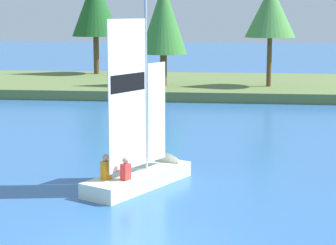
{
  "coord_description": "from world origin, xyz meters",
  "views": [
    {
      "loc": [
        2.4,
        -13.21,
        5.28
      ],
      "look_at": [
        -0.36,
        10.1,
        1.2
      ],
      "focal_mm": 68.18,
      "sensor_mm": 36.0,
      "label": 1
    }
  ],
  "objects_px": {
    "shoreline_tree_centre": "(95,5)",
    "shoreline_tree_right": "(271,11)",
    "shoreline_tree_midright": "(163,19)",
    "sailboat": "(150,167)"
  },
  "relations": [
    {
      "from": "shoreline_tree_centre",
      "to": "shoreline_tree_right",
      "type": "height_order",
      "value": "shoreline_tree_centre"
    },
    {
      "from": "shoreline_tree_right",
      "to": "shoreline_tree_midright",
      "type": "bearing_deg",
      "value": -177.58
    },
    {
      "from": "sailboat",
      "to": "shoreline_tree_right",
      "type": "bearing_deg",
      "value": 16.19
    },
    {
      "from": "shoreline_tree_midright",
      "to": "sailboat",
      "type": "distance_m",
      "value": 21.97
    },
    {
      "from": "shoreline_tree_centre",
      "to": "shoreline_tree_midright",
      "type": "distance_m",
      "value": 9.49
    },
    {
      "from": "shoreline_tree_centre",
      "to": "shoreline_tree_midright",
      "type": "height_order",
      "value": "shoreline_tree_centre"
    },
    {
      "from": "shoreline_tree_midright",
      "to": "shoreline_tree_right",
      "type": "xyz_separation_m",
      "value": [
        6.72,
        0.28,
        0.44
      ]
    },
    {
      "from": "shoreline_tree_midright",
      "to": "shoreline_tree_right",
      "type": "relative_size",
      "value": 1.03
    },
    {
      "from": "shoreline_tree_centre",
      "to": "sailboat",
      "type": "xyz_separation_m",
      "value": [
        8.34,
        -28.63,
        -5.28
      ]
    },
    {
      "from": "shoreline_tree_centre",
      "to": "shoreline_tree_right",
      "type": "relative_size",
      "value": 1.19
    }
  ]
}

